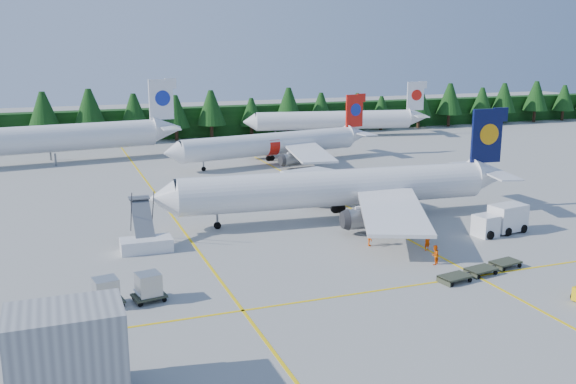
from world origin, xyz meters
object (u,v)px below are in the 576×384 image
object	(u,v)px
airstairs	(146,241)
service_truck	(500,220)
airliner_red	(267,145)
airliner_navy	(328,189)

from	to	relation	value
airstairs	service_truck	world-z (taller)	airstairs
airliner_red	service_truck	size ratio (longest dim) A/B	5.75
airliner_navy	service_truck	distance (m)	17.77
airliner_red	airstairs	distance (m)	44.37
airliner_navy	airliner_red	size ratio (longest dim) A/B	1.13
airliner_navy	service_truck	xyz separation A→B (m)	(14.18, -10.51, -2.06)
airliner_navy	service_truck	size ratio (longest dim) A/B	6.47
airliner_navy	airliner_red	world-z (taller)	airliner_navy
airliner_navy	airstairs	distance (m)	20.42
airstairs	airliner_navy	bearing A→B (deg)	11.21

